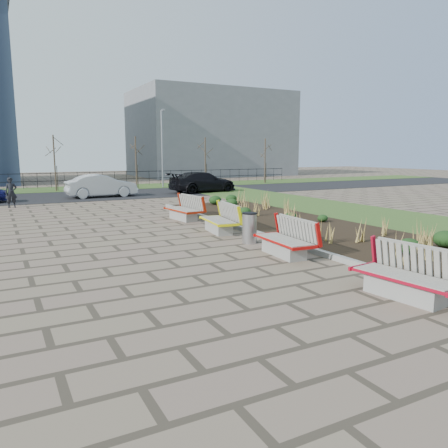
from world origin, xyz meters
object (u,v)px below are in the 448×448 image
bench_a (405,274)px  bench_c (218,219)px  car_black (203,182)px  lamp_east (162,149)px  bench_b (284,238)px  pedestrian (11,193)px  litter_bin (250,228)px  bench_d (183,208)px  car_silver (101,186)px

bench_a → bench_c: bearing=82.8°
car_black → bench_a: bearing=157.5°
bench_a → lamp_east: lamp_east is taller
car_black → lamp_east: size_ratio=0.82×
bench_b → lamp_east: 24.31m
pedestrian → bench_a: bearing=-73.9°
litter_bin → lamp_east: lamp_east is taller
bench_a → car_black: (6.09, 22.43, 0.24)m
bench_c → bench_b: bearing=-82.6°
bench_c → litter_bin: size_ratio=2.23×
bench_d → pedestrian: 10.07m
bench_d → bench_b: bearing=-96.1°
bench_d → lamp_east: 17.35m
bench_d → car_silver: 11.13m
bench_c → pedestrian: (-6.21, 11.20, 0.27)m
car_black → bench_b: bearing=154.4°
litter_bin → car_black: bearing=69.9°
pedestrian → litter_bin: bearing=-66.7°
bench_c → car_silver: (-0.98, 14.37, 0.23)m
car_black → lamp_east: bearing=4.4°
bench_b → bench_d: (0.00, 7.24, 0.00)m
pedestrian → bench_c: bearing=-62.8°
bench_b → car_black: car_black is taller
lamp_east → car_silver: bearing=-138.3°
lamp_east → pedestrian: bearing=-142.8°
lamp_east → car_black: bearing=-78.3°
litter_bin → pedestrian: bearing=115.2°
bench_b → car_black: (6.09, 18.41, 0.24)m
bench_c → bench_d: bearing=97.4°
bench_d → lamp_east: (5.00, 16.42, 2.54)m
bench_c → litter_bin: (0.04, -2.08, -0.03)m
pedestrian → car_silver: bearing=29.4°
pedestrian → car_black: 12.73m
bench_a → bench_b: 4.02m
car_silver → lamp_east: 8.34m
bench_d → lamp_east: bearing=66.9°
car_silver → car_black: (7.07, 0.09, 0.00)m
litter_bin → car_black: 17.60m
bench_d → car_silver: size_ratio=0.49×
bench_c → litter_bin: 2.08m
bench_c → lamp_east: (5.00, 19.70, 2.54)m
litter_bin → car_silver: car_silver is taller
car_silver → bench_d: bearing=-177.1°
lamp_east → bench_a: bearing=-100.2°
bench_c → litter_bin: bench_c is taller
litter_bin → pedestrian: 14.67m
litter_bin → bench_b: bearing=-91.1°
car_black → litter_bin: bearing=152.6°
bench_c → car_silver: size_ratio=0.49×
car_silver → lamp_east: (5.98, 5.34, 2.31)m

